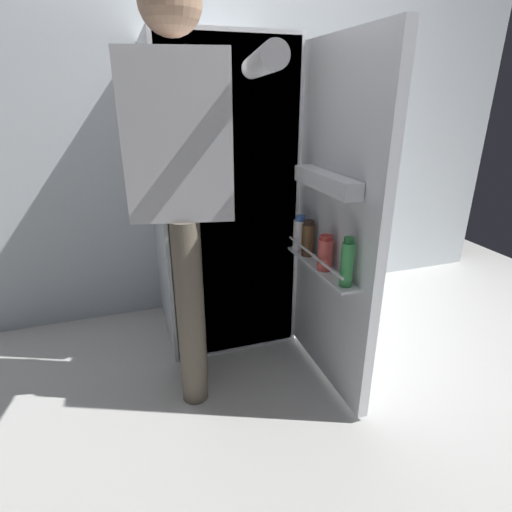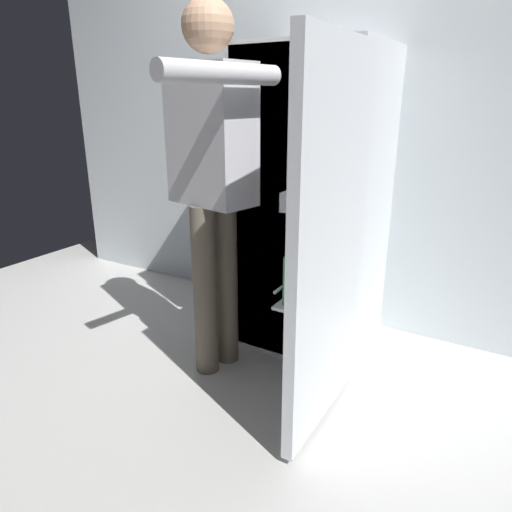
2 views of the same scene
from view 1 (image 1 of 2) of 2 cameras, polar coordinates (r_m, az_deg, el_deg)
ground_plane at (r=2.17m, az=-0.72°, el=-16.78°), size 5.39×5.39×0.00m
kitchen_wall at (r=2.61m, az=-7.64°, el=20.03°), size 4.40×0.10×2.56m
refrigerator at (r=2.27m, az=-4.25°, el=7.93°), size 0.75×1.34×1.62m
person at (r=1.68m, az=-10.09°, el=11.75°), size 0.57×0.79×1.77m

